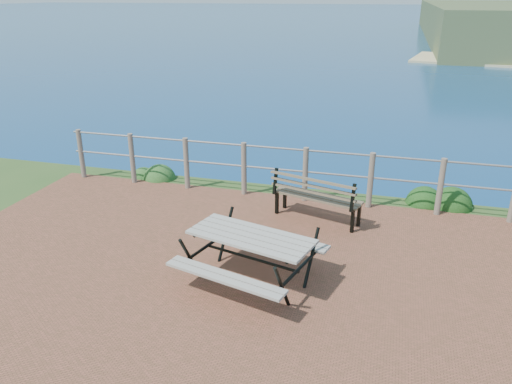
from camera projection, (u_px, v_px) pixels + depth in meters
ground at (254, 303)px, 6.14m from camera, size 10.00×7.00×0.12m
ocean at (401, 3)px, 184.95m from camera, size 1200.00×1200.00×0.00m
safety_railing at (305, 172)px, 8.92m from camera, size 9.40×0.10×1.00m
picnic_table at (251, 253)px, 6.41m from camera, size 1.71×1.35×0.67m
park_bench at (318, 190)px, 8.16m from camera, size 1.53×0.78×0.84m
shrub_lip_west at (146, 180)px, 10.18m from camera, size 0.80×0.80×0.55m
shrub_lip_east at (439, 206)px, 8.93m from camera, size 0.80×0.80×0.55m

